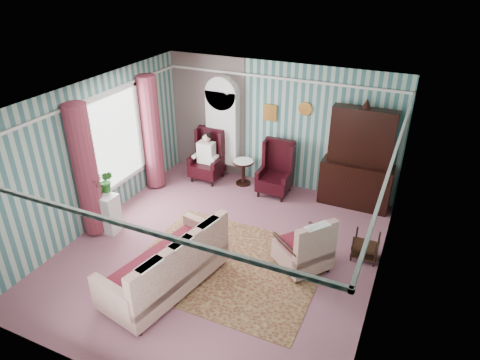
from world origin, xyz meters
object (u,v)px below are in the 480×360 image
at_px(nest_table, 365,246).
at_px(plant_stand, 105,212).
at_px(seated_woman, 207,157).
at_px(round_side_table, 243,172).
at_px(coffee_table, 188,255).
at_px(wingback_left, 207,156).
at_px(wingback_right, 275,169).
at_px(sofa, 164,264).
at_px(bookcase, 223,133).
at_px(dresser_hutch, 359,156).
at_px(floral_armchair, 303,247).

xyz_separation_m(nest_table, plant_stand, (-4.87, -1.20, 0.13)).
bearing_deg(seated_woman, round_side_table, 9.46).
bearing_deg(coffee_table, wingback_left, 112.32).
distance_m(wingback_right, nest_table, 2.81).
distance_m(nest_table, sofa, 3.57).
height_order(wingback_left, wingback_right, same).
xyz_separation_m(wingback_left, coffee_table, (1.24, -3.02, -0.43)).
xyz_separation_m(bookcase, plant_stand, (-1.05, -3.14, -0.72)).
bearing_deg(dresser_hutch, sofa, -120.26).
height_order(bookcase, sofa, bookcase).
bearing_deg(nest_table, plant_stand, -166.16).
relative_size(wingback_left, sofa, 0.57).
xyz_separation_m(dresser_hutch, nest_table, (0.57, -1.82, -0.91)).
distance_m(bookcase, coffee_table, 3.67).
bearing_deg(wingback_right, nest_table, -33.75).
bearing_deg(dresser_hutch, round_side_table, -177.36).
height_order(dresser_hutch, coffee_table, dresser_hutch).
xyz_separation_m(dresser_hutch, round_side_table, (-2.60, -0.12, -0.88)).
height_order(floral_armchair, coffee_table, floral_armchair).
relative_size(dresser_hutch, nest_table, 4.37).
distance_m(bookcase, nest_table, 4.37).
relative_size(wingback_left, coffee_table, 1.52).
relative_size(round_side_table, nest_table, 1.11).
height_order(round_side_table, coffee_table, round_side_table).
height_order(wingback_left, nest_table, wingback_left).
height_order(wingback_right, plant_stand, wingback_right).
distance_m(wingback_right, round_side_table, 0.92).
relative_size(dresser_hutch, sofa, 1.07).
height_order(dresser_hutch, nest_table, dresser_hutch).
xyz_separation_m(plant_stand, sofa, (2.00, -0.92, 0.07)).
bearing_deg(bookcase, floral_armchair, -42.77).
relative_size(sofa, coffee_table, 2.69).
height_order(seated_woman, plant_stand, seated_woman).
xyz_separation_m(dresser_hutch, wingback_left, (-3.50, -0.27, -0.55)).
bearing_deg(round_side_table, seated_woman, -170.54).
distance_m(wingback_left, round_side_table, 0.97).
bearing_deg(dresser_hutch, floral_armchair, -98.93).
distance_m(dresser_hutch, round_side_table, 2.75).
bearing_deg(sofa, round_side_table, 15.77).
relative_size(nest_table, coffee_table, 0.66).
xyz_separation_m(wingback_right, floral_armchair, (1.35, -2.25, -0.19)).
bearing_deg(sofa, plant_stand, 76.53).
height_order(wingback_right, sofa, wingback_right).
distance_m(wingback_right, coffee_table, 3.09).
bearing_deg(seated_woman, wingback_left, 0.00).
xyz_separation_m(nest_table, sofa, (-2.87, -2.12, 0.20)).
bearing_deg(seated_woman, floral_armchair, -35.94).
bearing_deg(coffee_table, floral_armchair, 22.35).
distance_m(round_side_table, nest_table, 3.60).
bearing_deg(nest_table, wingback_right, 146.25).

